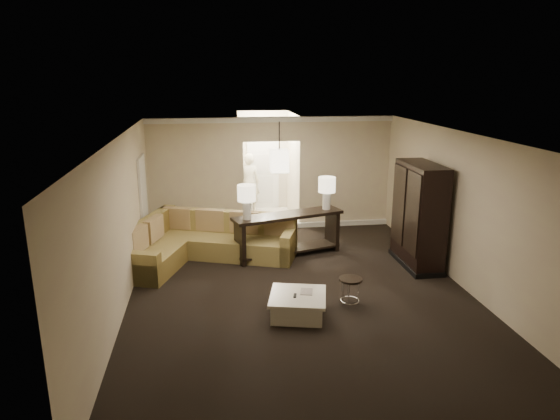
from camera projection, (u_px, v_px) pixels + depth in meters
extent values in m
plane|color=black|center=(301.00, 295.00, 8.87)|extent=(8.00, 8.00, 0.00)
cube|color=#C7B197|center=(272.00, 174.00, 12.32)|extent=(6.00, 0.04, 2.80)
cube|color=#C7B197|center=(381.00, 338.00, 4.69)|extent=(6.00, 0.04, 2.80)
cube|color=#C7B197|center=(120.00, 227.00, 8.09)|extent=(0.04, 8.00, 2.80)
cube|color=#C7B197|center=(467.00, 212.00, 8.92)|extent=(0.04, 8.00, 2.80)
cube|color=silver|center=(303.00, 137.00, 8.13)|extent=(6.00, 8.00, 0.02)
cube|color=silver|center=(272.00, 120.00, 11.92)|extent=(6.00, 0.10, 0.12)
cube|color=silver|center=(272.00, 226.00, 12.63)|extent=(6.00, 0.10, 0.12)
cube|color=white|center=(144.00, 204.00, 10.85)|extent=(0.05, 0.90, 2.10)
cube|color=beige|center=(267.00, 217.00, 13.64)|extent=(1.40, 2.00, 0.01)
cube|color=beige|center=(241.00, 167.00, 13.18)|extent=(0.04, 2.00, 2.80)
cube|color=beige|center=(293.00, 166.00, 13.37)|extent=(0.04, 2.00, 2.80)
cube|color=beige|center=(263.00, 160.00, 14.23)|extent=(1.40, 0.04, 2.80)
cube|color=white|center=(263.00, 173.00, 14.29)|extent=(0.90, 0.05, 2.10)
cube|color=brown|center=(223.00, 246.00, 10.74)|extent=(3.23, 1.93, 0.43)
cube|color=brown|center=(152.00, 262.00, 9.83)|extent=(1.36, 1.67, 0.43)
cube|color=brown|center=(227.00, 221.00, 10.94)|extent=(2.99, 1.29, 0.47)
cube|color=brown|center=(146.00, 231.00, 10.26)|extent=(1.08, 2.41, 0.47)
cube|color=brown|center=(289.00, 246.00, 10.43)|extent=(0.51, 0.94, 0.64)
cube|color=brown|center=(137.00, 268.00, 9.21)|extent=(0.94, 0.51, 0.64)
cube|color=tan|center=(178.00, 218.00, 11.10)|extent=(0.66, 0.37, 0.47)
cube|color=tan|center=(211.00, 220.00, 10.95)|extent=(0.66, 0.37, 0.47)
cube|color=tan|center=(245.00, 222.00, 10.80)|extent=(0.66, 0.37, 0.47)
cube|color=tan|center=(280.00, 224.00, 10.65)|extent=(0.66, 0.37, 0.47)
cube|color=tan|center=(154.00, 229.00, 10.33)|extent=(0.37, 0.64, 0.47)
cube|color=tan|center=(137.00, 240.00, 9.65)|extent=(0.37, 0.64, 0.47)
cube|color=silver|center=(298.00, 307.00, 8.09)|extent=(0.97, 0.97, 0.30)
cube|color=silver|center=(298.00, 296.00, 8.04)|extent=(1.08, 1.08, 0.05)
cube|color=black|center=(295.00, 296.00, 7.99)|extent=(0.08, 0.15, 0.02)
cube|color=beige|center=(307.00, 292.00, 8.15)|extent=(0.25, 0.31, 0.01)
cube|color=black|center=(288.00, 215.00, 10.56)|extent=(2.47, 1.21, 0.07)
cube|color=black|center=(240.00, 243.00, 10.24)|extent=(0.22, 0.50, 0.88)
cube|color=black|center=(332.00, 229.00, 11.12)|extent=(0.22, 0.50, 0.88)
cube|color=black|center=(288.00, 249.00, 10.76)|extent=(2.34, 1.13, 0.04)
cube|color=black|center=(419.00, 216.00, 9.98)|extent=(0.58, 1.40, 2.11)
cube|color=black|center=(412.00, 214.00, 9.57)|extent=(0.03, 0.62, 1.60)
cube|color=black|center=(399.00, 204.00, 10.24)|extent=(0.03, 0.62, 1.60)
cube|color=black|center=(416.00, 262.00, 10.25)|extent=(0.62, 1.46, 0.10)
cylinder|color=black|center=(351.00, 279.00, 8.35)|extent=(0.39, 0.39, 0.04)
torus|color=silver|center=(350.00, 300.00, 8.45)|extent=(0.33, 0.33, 0.02)
cylinder|color=silver|center=(358.00, 292.00, 8.45)|extent=(0.02, 0.02, 0.46)
cylinder|color=silver|center=(343.00, 290.00, 8.52)|extent=(0.02, 0.02, 0.46)
cylinder|color=silver|center=(349.00, 296.00, 8.27)|extent=(0.02, 0.02, 0.46)
cylinder|color=silver|center=(247.00, 210.00, 10.12)|extent=(0.18, 0.18, 0.38)
cylinder|color=beige|center=(247.00, 193.00, 10.03)|extent=(0.37, 0.37, 0.33)
cylinder|color=silver|center=(327.00, 201.00, 10.87)|extent=(0.18, 0.18, 0.38)
cylinder|color=beige|center=(327.00, 185.00, 10.78)|extent=(0.37, 0.37, 0.33)
cylinder|color=black|center=(279.00, 136.00, 10.79)|extent=(0.02, 0.02, 0.60)
cube|color=beige|center=(279.00, 161.00, 10.93)|extent=(0.38, 0.38, 0.48)
imported|color=beige|center=(249.00, 180.00, 13.91)|extent=(0.68, 0.45, 1.87)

